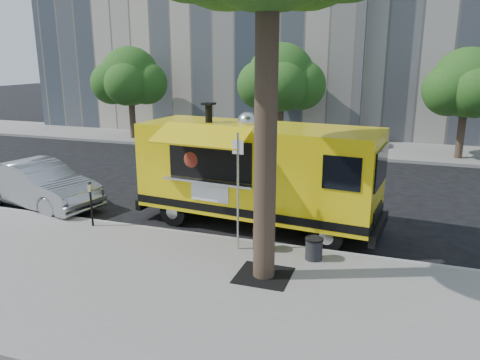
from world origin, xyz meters
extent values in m
plane|color=black|center=(0.00, 0.00, 0.00)|extent=(120.00, 120.00, 0.00)
cube|color=gray|center=(0.00, -4.00, 0.07)|extent=(60.00, 6.00, 0.15)
cube|color=#999993|center=(0.00, -0.93, 0.07)|extent=(60.00, 0.14, 0.16)
cube|color=gray|center=(0.00, 13.50, 0.07)|extent=(60.00, 5.00, 0.15)
cylinder|color=#33261C|center=(2.60, -2.80, 3.40)|extent=(0.48, 0.48, 6.50)
cube|color=black|center=(2.60, -2.80, 0.15)|extent=(1.20, 1.20, 0.02)
cylinder|color=#33261C|center=(-10.00, 12.30, 1.45)|extent=(0.36, 0.36, 2.60)
sphere|color=#134917|center=(-10.00, 12.30, 3.79)|extent=(3.42, 3.42, 3.42)
cylinder|color=#33261C|center=(-1.00, 12.70, 1.45)|extent=(0.36, 0.36, 2.60)
sphere|color=#134917|center=(-1.00, 12.70, 3.85)|extent=(3.60, 3.60, 3.60)
cylinder|color=#33261C|center=(8.00, 12.40, 1.45)|extent=(0.36, 0.36, 2.60)
sphere|color=#134917|center=(8.00, 12.40, 3.74)|extent=(3.24, 3.24, 3.24)
cylinder|color=silver|center=(1.55, -1.55, 1.65)|extent=(0.06, 0.06, 3.00)
cube|color=white|center=(1.55, -1.55, 2.80)|extent=(0.28, 0.02, 0.35)
cylinder|color=black|center=(-3.00, -1.35, 0.68)|extent=(0.06, 0.06, 1.05)
cube|color=silver|center=(-3.00, -1.35, 1.30)|extent=(0.10, 0.08, 0.22)
sphere|color=black|center=(-3.00, -1.35, 1.43)|extent=(0.11, 0.11, 0.11)
cube|color=yellow|center=(1.41, 0.60, 1.78)|extent=(7.09, 3.01, 2.49)
cube|color=black|center=(1.41, 0.60, 0.76)|extent=(7.11, 3.04, 0.23)
cube|color=black|center=(4.92, 0.25, 0.48)|extent=(0.40, 2.22, 0.32)
cube|color=black|center=(-2.10, 0.95, 0.48)|extent=(0.40, 2.22, 0.32)
cube|color=black|center=(4.86, 0.25, 2.17)|extent=(0.24, 1.86, 1.01)
cylinder|color=black|center=(3.68, -0.61, 0.42)|extent=(0.87, 0.38, 0.85)
cylinder|color=black|center=(3.88, 1.33, 0.42)|extent=(0.87, 0.38, 0.85)
cylinder|color=black|center=(-0.96, -0.14, 0.42)|extent=(0.87, 0.38, 0.85)
cylinder|color=black|center=(-0.76, 1.80, 0.42)|extent=(0.87, 0.38, 0.85)
cube|color=black|center=(0.35, -0.40, 2.17)|extent=(2.55, 0.43, 1.11)
cube|color=silver|center=(0.33, -0.56, 1.58)|extent=(2.77, 0.62, 0.06)
cube|color=yellow|center=(0.29, -0.95, 2.93)|extent=(2.73, 1.26, 0.44)
cube|color=white|center=(0.34, -0.48, 1.25)|extent=(1.16, 0.16, 0.53)
cylinder|color=black|center=(-0.18, 0.76, 3.29)|extent=(0.21, 0.21, 0.58)
sphere|color=silver|center=(1.01, 0.85, 3.08)|extent=(0.59, 0.59, 0.59)
sphere|color=maroon|center=(-0.20, -0.06, 2.12)|extent=(0.89, 0.89, 0.89)
cylinder|color=#FF590C|center=(-0.23, -0.29, 1.99)|extent=(0.37, 0.16, 0.36)
imported|color=#9E9FA4|center=(-6.06, 0.00, 0.77)|extent=(4.93, 2.62, 1.54)
cylinder|color=black|center=(2.13, -1.41, 0.44)|extent=(0.44, 0.44, 0.57)
cylinder|color=black|center=(2.13, -1.41, 0.70)|extent=(0.48, 0.48, 0.04)
cylinder|color=#232326|center=(3.50, -1.55, 0.42)|extent=(0.42, 0.42, 0.54)
cylinder|color=black|center=(3.50, -1.55, 0.67)|extent=(0.45, 0.45, 0.04)
camera|label=1|loc=(5.24, -12.07, 4.94)|focal=35.00mm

